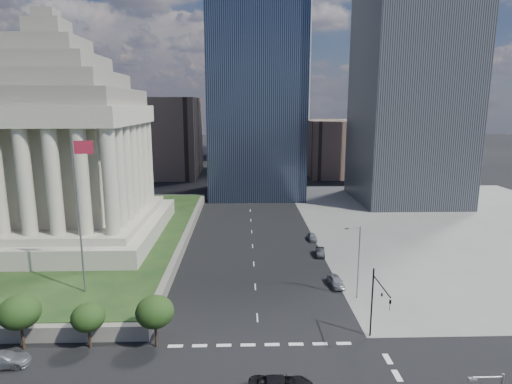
{
  "coord_description": "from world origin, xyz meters",
  "views": [
    {
      "loc": [
        -1.57,
        -27.82,
        25.35
      ],
      "look_at": [
        -0.17,
        19.71,
        15.68
      ],
      "focal_mm": 30.0,
      "sensor_mm": 36.0,
      "label": 1
    }
  ],
  "objects_px": {
    "flagpole": "(79,206)",
    "traffic_signal_ne": "(378,299)",
    "street_lamp_north": "(357,258)",
    "suv_grey": "(2,359)",
    "parked_sedan_near": "(336,281)",
    "parked_sedan_far": "(312,237)",
    "parked_sedan_mid": "(320,252)",
    "war_memorial": "(57,128)"
  },
  "relations": [
    {
      "from": "suv_grey",
      "to": "parked_sedan_near",
      "type": "height_order",
      "value": "suv_grey"
    },
    {
      "from": "flagpole",
      "to": "traffic_signal_ne",
      "type": "height_order",
      "value": "flagpole"
    },
    {
      "from": "war_memorial",
      "to": "parked_sedan_far",
      "type": "distance_m",
      "value": 50.06
    },
    {
      "from": "suv_grey",
      "to": "parked_sedan_far",
      "type": "distance_m",
      "value": 53.98
    },
    {
      "from": "parked_sedan_far",
      "to": "parked_sedan_near",
      "type": "bearing_deg",
      "value": -90.3
    },
    {
      "from": "traffic_signal_ne",
      "to": "parked_sedan_mid",
      "type": "bearing_deg",
      "value": 92.05
    },
    {
      "from": "street_lamp_north",
      "to": "suv_grey",
      "type": "height_order",
      "value": "street_lamp_north"
    },
    {
      "from": "flagpole",
      "to": "parked_sedan_far",
      "type": "height_order",
      "value": "flagpole"
    },
    {
      "from": "flagpole",
      "to": "parked_sedan_mid",
      "type": "bearing_deg",
      "value": 27.82
    },
    {
      "from": "parked_sedan_near",
      "to": "flagpole",
      "type": "bearing_deg",
      "value": -176.46
    },
    {
      "from": "flagpole",
      "to": "traffic_signal_ne",
      "type": "bearing_deg",
      "value": -16.71
    },
    {
      "from": "traffic_signal_ne",
      "to": "parked_sedan_near",
      "type": "xyz_separation_m",
      "value": [
        -1.0,
        15.29,
        -4.51
      ]
    },
    {
      "from": "war_memorial",
      "to": "parked_sedan_near",
      "type": "bearing_deg",
      "value": -22.68
    },
    {
      "from": "parked_sedan_near",
      "to": "war_memorial",
      "type": "bearing_deg",
      "value": 152.35
    },
    {
      "from": "war_memorial",
      "to": "traffic_signal_ne",
      "type": "xyz_separation_m",
      "value": [
        46.5,
        -34.3,
        -16.15
      ]
    },
    {
      "from": "street_lamp_north",
      "to": "parked_sedan_near",
      "type": "bearing_deg",
      "value": 114.65
    },
    {
      "from": "flagpole",
      "to": "parked_sedan_near",
      "type": "relative_size",
      "value": 4.62
    },
    {
      "from": "flagpole",
      "to": "parked_sedan_near",
      "type": "distance_m",
      "value": 35.9
    },
    {
      "from": "flagpole",
      "to": "street_lamp_north",
      "type": "relative_size",
      "value": 2.0
    },
    {
      "from": "suv_grey",
      "to": "parked_sedan_near",
      "type": "distance_m",
      "value": 41.17
    },
    {
      "from": "suv_grey",
      "to": "parked_sedan_far",
      "type": "height_order",
      "value": "suv_grey"
    },
    {
      "from": "parked_sedan_near",
      "to": "parked_sedan_mid",
      "type": "relative_size",
      "value": 1.07
    },
    {
      "from": "parked_sedan_far",
      "to": "street_lamp_north",
      "type": "bearing_deg",
      "value": -86.15
    },
    {
      "from": "street_lamp_north",
      "to": "parked_sedan_mid",
      "type": "distance_m",
      "value": 17.42
    },
    {
      "from": "street_lamp_north",
      "to": "traffic_signal_ne",
      "type": "bearing_deg",
      "value": -94.19
    },
    {
      "from": "flagpole",
      "to": "street_lamp_north",
      "type": "distance_m",
      "value": 35.95
    },
    {
      "from": "street_lamp_north",
      "to": "parked_sedan_mid",
      "type": "relative_size",
      "value": 2.48
    },
    {
      "from": "parked_sedan_mid",
      "to": "parked_sedan_far",
      "type": "bearing_deg",
      "value": 96.95
    },
    {
      "from": "street_lamp_north",
      "to": "suv_grey",
      "type": "distance_m",
      "value": 41.58
    },
    {
      "from": "street_lamp_north",
      "to": "parked_sedan_near",
      "type": "height_order",
      "value": "street_lamp_north"
    },
    {
      "from": "parked_sedan_near",
      "to": "parked_sedan_mid",
      "type": "xyz_separation_m",
      "value": [
        0.0,
        12.6,
        -0.07
      ]
    },
    {
      "from": "war_memorial",
      "to": "flagpole",
      "type": "xyz_separation_m",
      "value": [
        12.17,
        -24.0,
        -8.29
      ]
    },
    {
      "from": "parked_sedan_near",
      "to": "parked_sedan_far",
      "type": "distance_m",
      "value": 21.22
    },
    {
      "from": "traffic_signal_ne",
      "to": "parked_sedan_far",
      "type": "relative_size",
      "value": 2.14
    },
    {
      "from": "street_lamp_north",
      "to": "flagpole",
      "type": "bearing_deg",
      "value": -178.37
    },
    {
      "from": "flagpole",
      "to": "war_memorial",
      "type": "bearing_deg",
      "value": 116.89
    },
    {
      "from": "flagpole",
      "to": "parked_sedan_far",
      "type": "bearing_deg",
      "value": 38.17
    },
    {
      "from": "flagpole",
      "to": "suv_grey",
      "type": "bearing_deg",
      "value": -105.51
    },
    {
      "from": "traffic_signal_ne",
      "to": "parked_sedan_mid",
      "type": "relative_size",
      "value": 1.98
    },
    {
      "from": "parked_sedan_far",
      "to": "traffic_signal_ne",
      "type": "bearing_deg",
      "value": -88.73
    },
    {
      "from": "war_memorial",
      "to": "parked_sedan_far",
      "type": "relative_size",
      "value": 10.42
    },
    {
      "from": "flagpole",
      "to": "traffic_signal_ne",
      "type": "xyz_separation_m",
      "value": [
        34.33,
        -10.3,
        -7.86
      ]
    }
  ]
}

